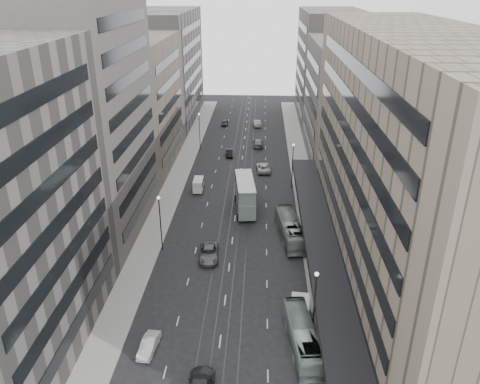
% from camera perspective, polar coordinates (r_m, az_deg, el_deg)
% --- Properties ---
extents(ground, '(220.00, 220.00, 0.00)m').
position_cam_1_polar(ground, '(56.34, -1.91, -13.65)').
color(ground, black).
rests_on(ground, ground).
extents(sidewalk_right, '(4.00, 125.00, 0.15)m').
position_cam_1_polar(sidewalk_right, '(89.11, 7.68, 1.31)').
color(sidewalk_right, gray).
rests_on(sidewalk_right, ground).
extents(sidewalk_left, '(4.00, 125.00, 0.15)m').
position_cam_1_polar(sidewalk_left, '(90.15, -7.70, 1.58)').
color(sidewalk_left, gray).
rests_on(sidewalk_left, ground).
extents(department_store, '(19.20, 60.00, 30.00)m').
position_cam_1_polar(department_store, '(58.52, 19.99, 3.14)').
color(department_store, '#796959').
rests_on(department_store, ground).
extents(building_right_mid, '(15.00, 28.00, 24.00)m').
position_cam_1_polar(building_right_mid, '(100.41, 12.93, 10.73)').
color(building_right_mid, '#4C4742').
rests_on(building_right_mid, ground).
extents(building_right_far, '(15.00, 32.00, 28.00)m').
position_cam_1_polar(building_right_far, '(129.10, 10.83, 14.77)').
color(building_right_far, '#65615B').
rests_on(building_right_far, ground).
extents(building_left_b, '(15.00, 26.00, 34.00)m').
position_cam_1_polar(building_left_b, '(70.37, -18.79, 8.54)').
color(building_left_b, '#4C4742').
rests_on(building_left_b, ground).
extents(building_left_c, '(15.00, 28.00, 25.00)m').
position_cam_1_polar(building_left_c, '(96.30, -12.91, 10.47)').
color(building_left_c, '#6C5E54').
rests_on(building_left_c, ground).
extents(building_left_d, '(15.00, 38.00, 28.00)m').
position_cam_1_polar(building_left_d, '(127.48, -9.16, 14.76)').
color(building_left_d, '#65615B').
rests_on(building_left_d, ground).
extents(lamp_right_near, '(0.44, 0.44, 8.32)m').
position_cam_1_polar(lamp_right_near, '(49.41, 9.11, -12.63)').
color(lamp_right_near, '#262628').
rests_on(lamp_right_near, ground).
extents(lamp_right_far, '(0.44, 0.44, 8.32)m').
position_cam_1_polar(lamp_right_far, '(84.72, 6.45, 3.87)').
color(lamp_right_far, '#262628').
rests_on(lamp_right_far, ground).
extents(lamp_left_near, '(0.44, 0.44, 8.32)m').
position_cam_1_polar(lamp_left_near, '(64.91, -9.73, -3.01)').
color(lamp_left_near, '#262628').
rests_on(lamp_left_near, ground).
extents(lamp_left_far, '(0.44, 0.44, 8.32)m').
position_cam_1_polar(lamp_left_far, '(104.38, -4.97, 7.90)').
color(lamp_left_far, '#262628').
rests_on(lamp_left_far, ground).
extents(bus_near, '(3.66, 10.71, 2.92)m').
position_cam_1_polar(bus_near, '(50.50, 7.58, -17.04)').
color(bus_near, gray).
rests_on(bus_near, ground).
extents(bus_far, '(4.21, 11.75, 3.20)m').
position_cam_1_polar(bus_far, '(68.85, 6.10, -4.49)').
color(bus_far, gray).
rests_on(bus_far, ground).
extents(double_decker, '(3.91, 10.08, 5.38)m').
position_cam_1_polar(double_decker, '(76.20, 0.63, -0.26)').
color(double_decker, slate).
rests_on(double_decker, ground).
extents(vw_microbus, '(2.64, 5.05, 2.62)m').
position_cam_1_polar(vw_microbus, '(53.16, 7.26, -14.55)').
color(vw_microbus, slate).
rests_on(vw_microbus, ground).
extents(panel_van, '(1.93, 3.75, 2.33)m').
position_cam_1_polar(panel_van, '(84.16, -5.10, 0.90)').
color(panel_van, silver).
rests_on(panel_van, ground).
extents(sedan_1, '(1.82, 4.15, 1.32)m').
position_cam_1_polar(sedan_1, '(51.19, -11.06, -17.85)').
color(sedan_1, silver).
rests_on(sedan_1, ground).
extents(sedan_2, '(2.98, 5.70, 1.53)m').
position_cam_1_polar(sedan_2, '(64.40, -3.83, -7.46)').
color(sedan_2, '#565759').
rests_on(sedan_2, ground).
extents(sedan_4, '(1.73, 3.94, 1.32)m').
position_cam_1_polar(sedan_4, '(85.82, -5.04, 0.93)').
color(sedan_4, '#B3A994').
rests_on(sedan_4, ground).
extents(sedan_5, '(1.65, 4.22, 1.37)m').
position_cam_1_polar(sedan_5, '(101.37, -1.29, 4.79)').
color(sedan_5, black).
rests_on(sedan_5, ground).
extents(sedan_6, '(3.05, 5.75, 1.54)m').
position_cam_1_polar(sedan_6, '(93.13, 2.85, 3.00)').
color(sedan_6, '#B7B7B2').
rests_on(sedan_6, ground).
extents(sedan_7, '(2.58, 5.79, 1.65)m').
position_cam_1_polar(sedan_7, '(107.48, 2.19, 6.01)').
color(sedan_7, slate).
rests_on(sedan_7, ground).
extents(sedan_8, '(1.77, 4.07, 1.37)m').
position_cam_1_polar(sedan_8, '(123.77, -1.85, 8.44)').
color(sedan_8, '#2B2B2D').
rests_on(sedan_8, ground).
extents(sedan_9, '(2.35, 5.22, 1.66)m').
position_cam_1_polar(sedan_9, '(123.01, 2.06, 8.41)').
color(sedan_9, '#9E9A83').
rests_on(sedan_9, ground).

